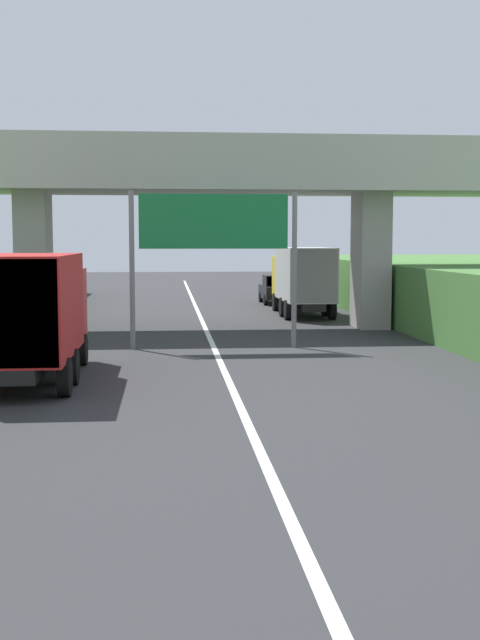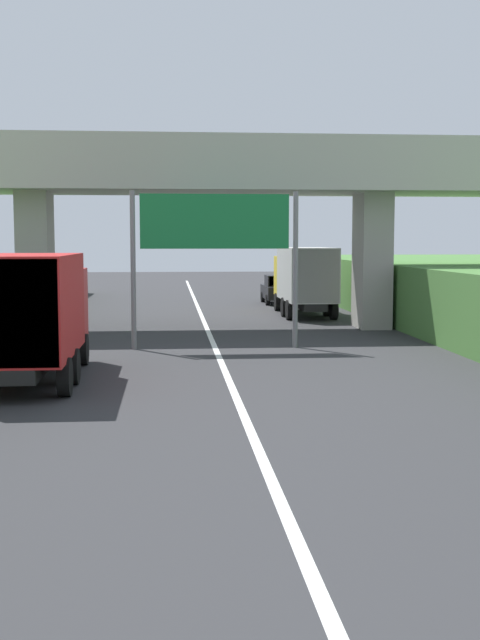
{
  "view_description": "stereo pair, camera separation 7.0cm",
  "coord_description": "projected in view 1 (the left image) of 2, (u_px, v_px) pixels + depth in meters",
  "views": [
    {
      "loc": [
        -1.65,
        1.73,
        3.81
      ],
      "look_at": [
        0.0,
        20.02,
        2.0
      ],
      "focal_mm": 45.64,
      "sensor_mm": 36.0,
      "label": 1
    },
    {
      "loc": [
        -1.58,
        1.73,
        3.81
      ],
      "look_at": [
        0.0,
        20.02,
        2.0
      ],
      "focal_mm": 45.64,
      "sensor_mm": 36.0,
      "label": 2
    }
  ],
  "objects": [
    {
      "name": "truck_yellow",
      "position": [
        302.0,
        277.0,
        41.06
      ],
      "size": [
        2.44,
        7.3,
        3.44
      ],
      "color": "black",
      "rests_on": "ground"
    },
    {
      "name": "lane_centre_stripe",
      "position": [
        216.0,
        352.0,
        27.67
      ],
      "size": [
        0.2,
        98.25,
        0.01
      ],
      "primitive_type": "cube",
      "color": "white",
      "rests_on": "ground"
    },
    {
      "name": "truck_red",
      "position": [
        33.0,
        310.0,
        21.81
      ],
      "size": [
        2.44,
        7.3,
        3.44
      ],
      "color": "black",
      "rests_on": "ground"
    },
    {
      "name": "overpass_bridge",
      "position": [
        205.0,
        186.0,
        34.29
      ],
      "size": [
        40.0,
        4.8,
        8.01
      ],
      "color": "#ADA89E",
      "rests_on": "ground"
    },
    {
      "name": "overhead_highway_sign",
      "position": [
        214.0,
        232.0,
        28.34
      ],
      "size": [
        5.88,
        0.18,
        5.51
      ],
      "color": "slate",
      "rests_on": "ground"
    },
    {
      "name": "car_black",
      "position": [
        277.0,
        289.0,
        48.82
      ],
      "size": [
        1.86,
        4.1,
        1.72
      ],
      "color": "black",
      "rests_on": "ground"
    }
  ]
}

